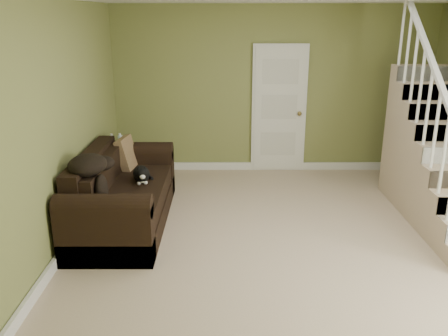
{
  "coord_description": "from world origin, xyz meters",
  "views": [
    {
      "loc": [
        -0.77,
        -4.72,
        2.44
      ],
      "look_at": [
        -0.77,
        0.3,
        0.81
      ],
      "focal_mm": 38.0,
      "sensor_mm": 36.0,
      "label": 1
    }
  ],
  "objects_px": {
    "sofa": "(121,197)",
    "banana": "(131,205)",
    "cat": "(141,174)",
    "side_table": "(121,171)"
  },
  "relations": [
    {
      "from": "sofa",
      "to": "banana",
      "type": "relative_size",
      "value": 13.19
    },
    {
      "from": "banana",
      "to": "sofa",
      "type": "bearing_deg",
      "value": 94.68
    },
    {
      "from": "sofa",
      "to": "banana",
      "type": "height_order",
      "value": "sofa"
    },
    {
      "from": "sofa",
      "to": "cat",
      "type": "height_order",
      "value": "sofa"
    },
    {
      "from": "side_table",
      "to": "cat",
      "type": "bearing_deg",
      "value": -63.52
    },
    {
      "from": "side_table",
      "to": "banana",
      "type": "distance_m",
      "value": 1.78
    },
    {
      "from": "side_table",
      "to": "cat",
      "type": "xyz_separation_m",
      "value": [
        0.46,
        -0.92,
        0.26
      ]
    },
    {
      "from": "banana",
      "to": "cat",
      "type": "bearing_deg",
      "value": 74.74
    },
    {
      "from": "sofa",
      "to": "side_table",
      "type": "bearing_deg",
      "value": 102.02
    },
    {
      "from": "sofa",
      "to": "banana",
      "type": "distance_m",
      "value": 0.71
    }
  ]
}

